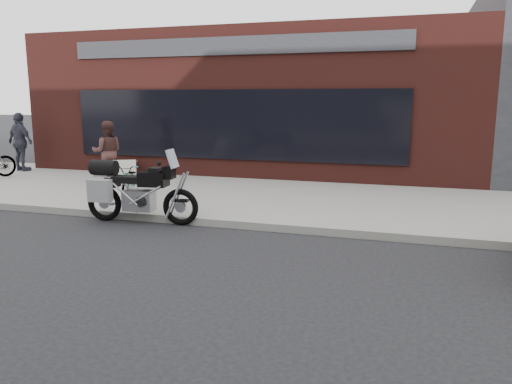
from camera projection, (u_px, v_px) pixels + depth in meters
The scene contains 9 objects.
ground at pixel (123, 315), 5.69m from camera, with size 120.00×120.00×0.00m, color black.
near_sidewalk at pixel (279, 196), 12.25m from camera, with size 44.00×6.00×0.15m, color gray.
storefront at pixel (276, 104), 18.99m from camera, with size 14.00×10.07×4.50m.
motorcycle at pixel (133, 191), 9.83m from camera, with size 2.36×0.88×1.49m.
bicycle_front at pixel (131, 181), 11.63m from camera, with size 0.53×1.53×0.80m, color gray.
sandwich_sign at pixel (125, 178), 11.93m from camera, with size 0.69×0.68×0.85m.
cafe_table at pixel (126, 162), 15.23m from camera, with size 0.72×0.72×0.41m.
cafe_patron_left at pixel (107, 152), 13.74m from camera, with size 0.82×0.64×1.69m, color #4E2D2A.
cafe_patron_right at pixel (21, 142), 15.90m from camera, with size 1.09×0.45×1.86m, color #373746.
Camera 1 is at (3.05, -4.64, 2.43)m, focal length 35.00 mm.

